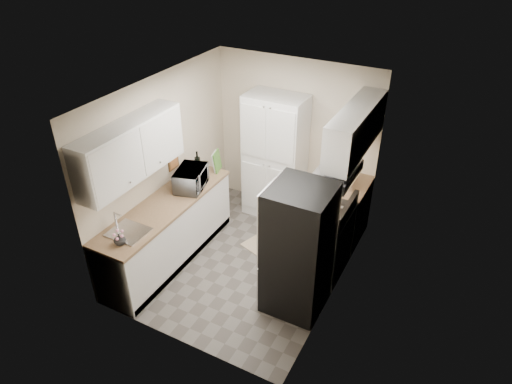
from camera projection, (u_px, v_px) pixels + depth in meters
ground at (246, 261)px, 6.51m from camera, size 3.20×3.20×0.00m
room_shell at (243, 160)px, 5.64m from camera, size 2.64×3.24×2.52m
pantry_cabinet at (275, 157)px, 7.04m from camera, size 0.90×0.55×2.00m
base_cabinet_left at (169, 232)px, 6.34m from camera, size 0.60×2.30×0.88m
countertop_left at (165, 205)px, 6.10m from camera, size 0.63×2.33×0.04m
base_cabinet_right at (343, 212)px, 6.78m from camera, size 0.60×0.80×0.88m
countertop_right at (346, 185)px, 6.53m from camera, size 0.63×0.83×0.04m
electric_range at (323, 239)px, 6.16m from camera, size 0.71×0.78×1.13m
refrigerator at (298, 250)px, 5.38m from camera, size 0.70×0.72×1.70m
microwave at (191, 179)px, 6.36m from camera, size 0.50×0.61×0.30m
wine_bottle at (198, 163)px, 6.71m from camera, size 0.08×0.08×0.32m
flower_vase at (119, 239)px, 5.32m from camera, size 0.18×0.18×0.15m
cutting_board at (217, 161)px, 6.78m from camera, size 0.08×0.24×0.31m
toaster_oven at (343, 179)px, 6.45m from camera, size 0.36×0.41×0.20m
fruit_basket at (344, 168)px, 6.38m from camera, size 0.34×0.34×0.12m
kitchen_mat at (273, 240)px, 6.89m from camera, size 0.78×0.98×0.01m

